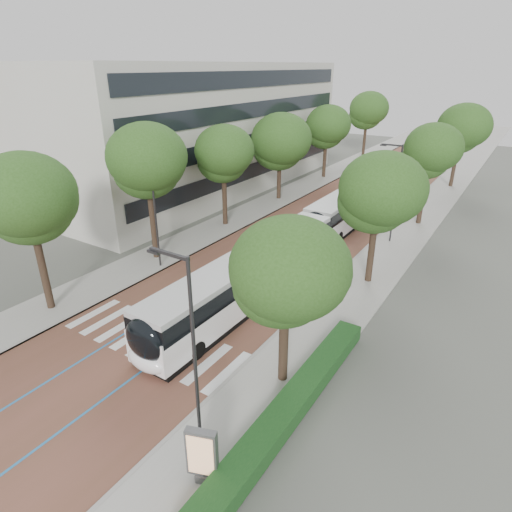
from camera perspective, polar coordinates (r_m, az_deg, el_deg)
The scene contains 20 objects.
ground at distance 24.01m, azimuth -15.54°, elevation -11.76°, with size 160.00×160.00×0.00m, color #51544C.
road at distance 56.22m, azimuth 16.02°, elevation 9.08°, with size 11.00×140.00×0.02m, color brown.
sidewalk_left at distance 58.70m, azimuth 8.98°, elevation 10.38°, with size 4.00×140.00×0.12m, color #999790.
sidewalk_right at distance 54.63m, azimuth 23.55°, elevation 7.64°, with size 4.00×140.00×0.12m, color #999790.
kerb_left at distance 57.99m, azimuth 10.71°, elevation 10.08°, with size 0.20×140.00×0.14m, color gray.
kerb_right at distance 54.94m, azimuth 21.61°, elevation 8.04°, with size 0.20×140.00×0.14m, color gray.
zebra_crossing at distance 24.40m, azimuth -13.49°, elevation -10.80°, with size 10.55×3.60×0.01m.
lane_line_left at distance 56.67m, azimuth 14.47°, elevation 9.38°, with size 0.12×126.00×0.01m, color #216BA9.
lane_line_right at distance 55.80m, azimuth 17.59°, elevation 8.79°, with size 0.12×126.00×0.01m, color #216BA9.
office_building at distance 53.71m, azimuth -8.44°, elevation 16.69°, with size 18.11×40.00×14.00m.
hedge at distance 19.11m, azimuth 4.33°, elevation -19.66°, with size 1.20×14.00×0.80m, color #143C17.
streetlight_near at distance 15.58m, azimuth -8.84°, elevation -11.06°, with size 1.82×0.20×8.00m.
streetlight_far at distance 36.51m, azimuth 18.02°, elevation 8.84°, with size 1.82×0.20×8.00m.
lamp_post_left at distance 31.08m, azimuth -13.28°, elevation 5.47°, with size 0.14×0.14×8.00m, color #2C2C2E.
trees_left at distance 45.71m, azimuth 2.31°, elevation 15.10°, with size 6.41×60.66×9.67m.
trees_right at distance 38.29m, azimuth 20.90°, elevation 11.30°, with size 6.04×47.59×9.25m.
lead_bus at distance 26.47m, azimuth -1.21°, elevation -3.07°, with size 2.80×18.43×3.20m.
bus_queued_0 at distance 39.39m, azimuth 11.39°, elevation 5.75°, with size 2.57×12.40×3.20m.
bus_queued_1 at distance 52.01m, azimuth 17.09°, elevation 9.62°, with size 3.19×12.52×3.20m.
ad_panel at distance 16.49m, azimuth -7.21°, elevation -24.83°, with size 1.15×0.66×2.32m.
Camera 1 is at (15.39, -12.30, 13.72)m, focal length 30.00 mm.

